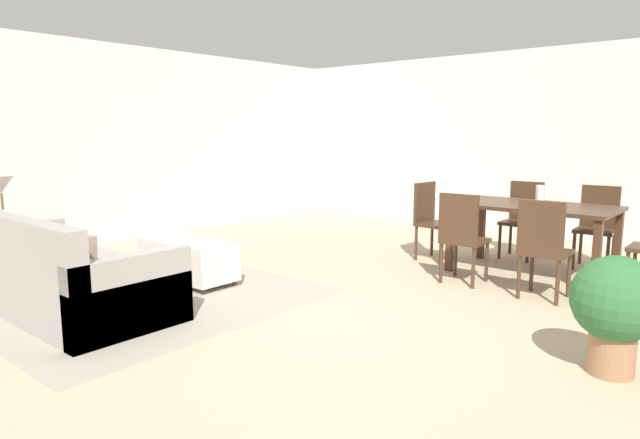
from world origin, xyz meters
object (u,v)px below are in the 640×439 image
(dining_chair_far_right, at_px, (597,222))
(book_on_ottoman, at_px, (181,240))
(potted_plant, at_px, (615,305))
(dining_table, at_px, (533,213))
(couch, at_px, (58,276))
(vase_centerpiece, at_px, (540,195))
(dining_chair_near_right, at_px, (543,244))
(ottoman_table, at_px, (188,258))
(dining_chair_head_west, at_px, (431,216))
(dining_chair_far_left, at_px, (523,215))
(dining_chair_near_left, at_px, (462,233))
(side_table, at_px, (5,237))
(table_lamp, at_px, (1,187))

(dining_chair_far_right, relative_size, book_on_ottoman, 3.54)
(potted_plant, bearing_deg, dining_table, 120.93)
(couch, height_order, vase_centerpiece, vase_centerpiece)
(dining_chair_near_right, bearing_deg, dining_table, 115.29)
(ottoman_table, relative_size, dining_chair_head_west, 1.16)
(dining_chair_far_left, relative_size, potted_plant, 1.21)
(dining_table, bearing_deg, dining_chair_near_left, -116.07)
(ottoman_table, xyz_separation_m, dining_chair_near_right, (2.96, 1.69, 0.28))
(dining_chair_far_right, xyz_separation_m, potted_plant, (0.86, -2.96, -0.07))
(dining_chair_near_right, bearing_deg, dining_chair_far_right, 88.95)
(ottoman_table, distance_m, dining_chair_near_left, 2.77)
(dining_chair_near_right, bearing_deg, ottoman_table, -150.21)
(dining_table, distance_m, dining_chair_head_west, 1.20)
(ottoman_table, relative_size, book_on_ottoman, 4.11)
(side_table, distance_m, dining_chair_near_right, 5.34)
(table_lamp, xyz_separation_m, dining_chair_near_left, (3.73, 2.85, -0.44))
(side_table, relative_size, dining_chair_far_right, 0.60)
(dining_chair_far_right, bearing_deg, dining_chair_far_left, -178.41)
(ottoman_table, bearing_deg, couch, -95.99)
(book_on_ottoman, bearing_deg, dining_chair_far_left, 57.56)
(couch, distance_m, dining_chair_near_left, 3.76)
(ottoman_table, xyz_separation_m, book_on_ottoman, (-0.01, -0.07, 0.20))
(dining_chair_far_left, bearing_deg, dining_chair_near_right, -64.06)
(dining_chair_far_left, height_order, vase_centerpiece, vase_centerpiece)
(dining_chair_head_west, bearing_deg, couch, -111.57)
(potted_plant, bearing_deg, couch, -157.48)
(side_table, bearing_deg, dining_chair_near_right, 31.94)
(side_table, distance_m, table_lamp, 0.52)
(dining_chair_near_left, height_order, potted_plant, dining_chair_near_left)
(couch, bearing_deg, dining_chair_near_right, 43.67)
(dining_chair_head_west, height_order, vase_centerpiece, vase_centerpiece)
(dining_table, bearing_deg, couch, -125.27)
(dining_table, height_order, dining_chair_near_left, dining_chair_near_left)
(dining_chair_near_right, distance_m, dining_chair_far_right, 1.66)
(side_table, bearing_deg, couch, -4.93)
(ottoman_table, bearing_deg, dining_chair_far_left, 57.07)
(book_on_ottoman, bearing_deg, dining_chair_near_left, 39.73)
(side_table, xyz_separation_m, dining_chair_far_left, (3.73, 4.47, 0.09))
(dining_table, bearing_deg, potted_plant, -59.07)
(couch, xyz_separation_m, vase_centerpiece, (2.74, 3.84, 0.57))
(couch, distance_m, dining_table, 4.67)
(dining_chair_far_right, height_order, potted_plant, dining_chair_far_right)
(dining_chair_near_right, relative_size, book_on_ottoman, 3.54)
(couch, relative_size, dining_chair_near_left, 2.49)
(dining_chair_near_left, height_order, dining_chair_head_west, same)
(vase_centerpiece, height_order, book_on_ottoman, vase_centerpiece)
(couch, xyz_separation_m, dining_chair_near_left, (2.28, 2.98, 0.23))
(ottoman_table, xyz_separation_m, dining_chair_far_left, (2.16, 3.33, 0.28))
(potted_plant, bearing_deg, dining_chair_near_right, 124.30)
(couch, height_order, dining_chair_far_left, dining_chair_far_left)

